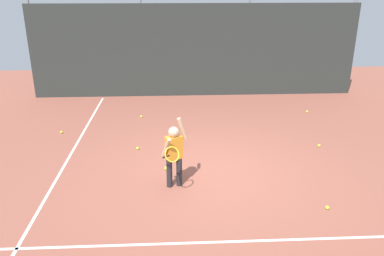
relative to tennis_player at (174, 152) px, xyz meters
The scene contains 16 objects.
ground_plane 1.18m from the tennis_player, 35.42° to the left, with size 20.00×20.00×0.00m, color brown.
court_line_baseline 2.03m from the tennis_player, 66.28° to the right, with size 9.00×0.05×0.00m, color white.
court_line_sideline 2.89m from the tennis_player, 146.60° to the left, with size 0.05×9.00×0.00m, color white.
back_fence_windscreen 6.36m from the tennis_player, 83.07° to the left, with size 10.72×0.08×3.01m, color #282D2B.
fence_post_0 7.78m from the tennis_player, 125.12° to the left, with size 0.09×0.09×3.16m, color slate.
fence_post_1 6.45m from the tennis_player, 98.77° to the left, with size 0.09×0.09×3.16m, color slate.
fence_post_2 6.85m from the tennis_player, 68.45° to the left, with size 0.09×0.09×3.16m, color slate.
fence_post_3 8.74m from the tennis_player, 46.65° to the left, with size 0.09×0.09×3.16m, color slate.
tennis_player is the anchor object (origin of this frame).
tennis_ball_0 1.00m from the tennis_player, 103.90° to the left, with size 0.07×0.07×0.07m, color #CCE033.
tennis_ball_1 5.83m from the tennis_player, 46.53° to the left, with size 0.07×0.07×0.07m, color #CCE033.
tennis_ball_2 2.87m from the tennis_player, 19.65° to the right, with size 0.07×0.07×0.07m, color #CCE033.
tennis_ball_3 2.07m from the tennis_player, 115.61° to the left, with size 0.07×0.07×0.07m, color #CCE033.
tennis_ball_4 3.89m from the tennis_player, 26.27° to the left, with size 0.07×0.07×0.07m, color #CCE033.
tennis_ball_5 4.14m from the tennis_player, 134.90° to the left, with size 0.07×0.07×0.07m, color #CCE033.
tennis_ball_6 4.16m from the tennis_player, 102.86° to the left, with size 0.07×0.07×0.07m, color #CCE033.
Camera 1 is at (-0.76, -7.08, 3.69)m, focal length 36.27 mm.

